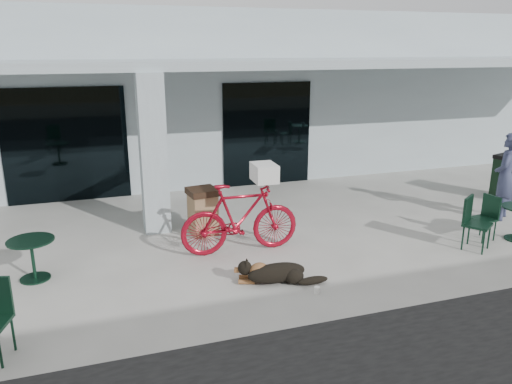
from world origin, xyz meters
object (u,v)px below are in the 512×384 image
object	(u,v)px
cafe_chair_far_b	(483,218)
person	(506,177)
cafe_chair_far_a	(478,224)
dog	(277,272)
bicycle	(240,218)
cafe_table_near	(33,260)
trash_receptacle	(203,211)

from	to	relation	value
cafe_chair_far_b	person	world-z (taller)	person
cafe_chair_far_a	person	bearing A→B (deg)	2.19
cafe_chair_far_b	person	distance (m)	1.62
dog	person	distance (m)	5.88
dog	bicycle	bearing A→B (deg)	117.17
cafe_chair_far_a	cafe_chair_far_b	bearing A→B (deg)	4.85
cafe_table_near	trash_receptacle	size ratio (longest dim) A/B	0.77
dog	person	bearing A→B (deg)	32.57
dog	cafe_chair_far_b	size ratio (longest dim) A/B	1.27
bicycle	trash_receptacle	bearing A→B (deg)	23.13
cafe_table_near	cafe_chair_far_a	size ratio (longest dim) A/B	0.74
bicycle	person	distance (m)	5.87
cafe_chair_far_b	dog	bearing A→B (deg)	-92.21
dog	cafe_chair_far_a	bearing A→B (deg)	21.00
cafe_chair_far_b	person	xyz separation A→B (m)	(1.28, 0.87, 0.51)
dog	cafe_chair_far_a	xyz separation A→B (m)	(3.93, 0.12, 0.31)
cafe_table_near	person	distance (m)	9.31
cafe_chair_far_a	cafe_chair_far_b	world-z (taller)	cafe_chair_far_a
cafe_chair_far_a	person	distance (m)	2.17
cafe_table_near	cafe_chair_far_b	size ratio (longest dim) A/B	0.84
cafe_chair_far_a	trash_receptacle	size ratio (longest dim) A/B	1.05
cafe_table_near	cafe_chair_far_b	world-z (taller)	cafe_chair_far_b
dog	person	xyz separation A→B (m)	(5.67, 1.35, 0.75)
bicycle	dog	bearing A→B (deg)	-170.45
cafe_table_near	cafe_chair_far_a	xyz separation A→B (m)	(7.56, -1.20, 0.15)
cafe_chair_far_b	cafe_chair_far_a	bearing A→B (deg)	-60.67
cafe_chair_far_a	trash_receptacle	xyz separation A→B (m)	(-4.56, 2.35, -0.02)
dog	person	world-z (taller)	person
person	trash_receptacle	world-z (taller)	person
cafe_table_near	trash_receptacle	distance (m)	3.21
trash_receptacle	person	bearing A→B (deg)	-10.11
trash_receptacle	cafe_chair_far_b	bearing A→B (deg)	-21.60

